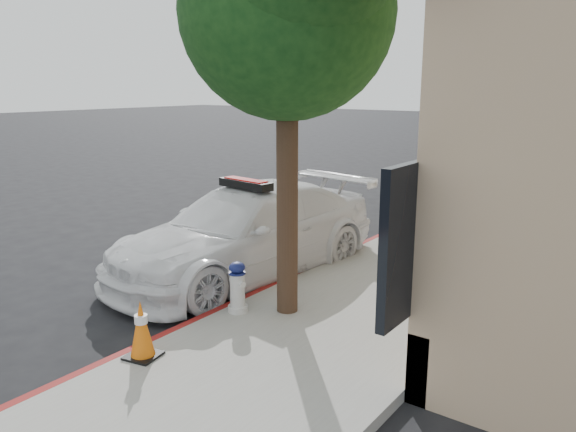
% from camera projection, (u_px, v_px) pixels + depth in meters
% --- Properties ---
extents(ground, '(120.00, 120.00, 0.00)m').
position_uv_depth(ground, '(231.00, 253.00, 11.39)').
color(ground, black).
rests_on(ground, ground).
extents(sidewalk, '(3.20, 50.00, 0.15)m').
position_uv_depth(sidewalk, '(538.00, 194.00, 17.15)').
color(sidewalk, gray).
rests_on(sidewalk, ground).
extents(curb_strip, '(0.12, 50.00, 0.15)m').
position_uv_depth(curb_strip, '(487.00, 188.00, 18.04)').
color(curb_strip, maroon).
rests_on(curb_strip, ground).
extents(tree_near, '(2.92, 2.82, 5.62)m').
position_uv_depth(tree_near, '(288.00, 9.00, 7.14)').
color(tree_near, black).
rests_on(tree_near, sidewalk).
extents(tree_mid, '(2.77, 2.64, 5.43)m').
position_uv_depth(tree_mid, '(485.00, 49.00, 13.45)').
color(tree_mid, black).
rests_on(tree_mid, sidewalk).
extents(tree_far, '(3.10, 3.00, 5.81)m').
position_uv_depth(tree_far, '(557.00, 53.00, 19.68)').
color(tree_far, black).
rests_on(tree_far, sidewalk).
extents(police_car, '(2.83, 5.66, 1.73)m').
position_uv_depth(police_car, '(247.00, 231.00, 9.97)').
color(police_car, white).
rests_on(police_car, ground).
extents(parked_car_mid, '(1.84, 3.98, 1.32)m').
position_uv_depth(parked_car_mid, '(446.00, 171.00, 17.69)').
color(parked_car_mid, '#202228').
rests_on(parked_car_mid, ground).
extents(parked_car_far, '(1.54, 4.38, 1.44)m').
position_uv_depth(parked_car_far, '(504.00, 147.00, 24.09)').
color(parked_car_far, '#151835').
rests_on(parked_car_far, ground).
extents(fire_hydrant, '(0.32, 0.29, 0.74)m').
position_uv_depth(fire_hydrant, '(237.00, 287.00, 7.99)').
color(fire_hydrant, silver).
rests_on(fire_hydrant, sidewalk).
extents(traffic_cone, '(0.44, 0.44, 0.71)m').
position_uv_depth(traffic_cone, '(142.00, 330.00, 6.65)').
color(traffic_cone, black).
rests_on(traffic_cone, sidewalk).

